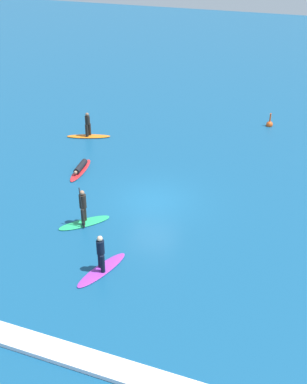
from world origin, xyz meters
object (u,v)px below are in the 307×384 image
object	(u,v)px
surfer_on_orange_board	(88,131)
surfer_on_green_board	(84,214)
surfer_on_purple_board	(101,261)
surfer_on_red_board	(80,168)
marker_buoy	(269,124)

from	to	relation	value
surfer_on_orange_board	surfer_on_green_board	bearing A→B (deg)	95.81
surfer_on_green_board	surfer_on_purple_board	xyz separation A→B (m)	(2.39, -2.96, -0.08)
surfer_on_orange_board	surfer_on_green_board	xyz separation A→B (m)	(4.77, -9.66, 0.14)
surfer_on_red_board	surfer_on_purple_board	bearing A→B (deg)	25.68
surfer_on_red_board	surfer_on_purple_board	xyz separation A→B (m)	(5.25, -7.91, 0.31)
surfer_on_orange_board	surfer_on_purple_board	world-z (taller)	surfer_on_purple_board
surfer_on_orange_board	surfer_on_purple_board	distance (m)	14.51
surfer_on_purple_board	marker_buoy	distance (m)	19.37
surfer_on_red_board	marker_buoy	world-z (taller)	marker_buoy
marker_buoy	surfer_on_orange_board	bearing A→B (deg)	-150.42
surfer_on_orange_board	surfer_on_purple_board	bearing A→B (deg)	99.09
surfer_on_purple_board	surfer_on_red_board	bearing A→B (deg)	49.91
surfer_on_green_board	surfer_on_purple_board	world-z (taller)	surfer_on_green_board
surfer_on_green_board	surfer_on_red_board	world-z (taller)	surfer_on_green_board
surfer_on_purple_board	marker_buoy	bearing A→B (deg)	4.46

